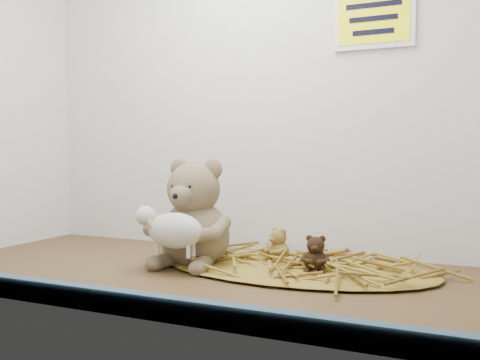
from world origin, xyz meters
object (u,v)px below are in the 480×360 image
at_px(toy_lamb, 175,231).
at_px(mini_teddy_brown, 316,252).
at_px(main_teddy, 195,212).
at_px(mini_teddy_tan, 279,243).

height_order(toy_lamb, mini_teddy_brown, toy_lamb).
distance_m(main_teddy, toy_lamb, 0.09).
relative_size(toy_lamb, mini_teddy_tan, 2.18).
height_order(main_teddy, mini_teddy_brown, main_teddy).
bearing_deg(toy_lamb, mini_teddy_brown, 20.60).
xyz_separation_m(main_teddy, mini_teddy_tan, (0.16, 0.08, -0.07)).
distance_m(toy_lamb, mini_teddy_brown, 0.29).
relative_size(main_teddy, mini_teddy_tan, 3.21).
xyz_separation_m(main_teddy, toy_lamb, (-0.00, -0.08, -0.03)).
relative_size(mini_teddy_tan, mini_teddy_brown, 1.00).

